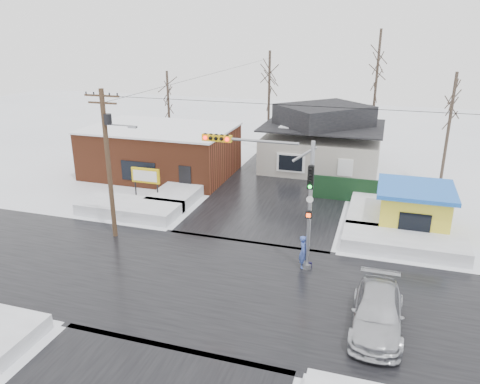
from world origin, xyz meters
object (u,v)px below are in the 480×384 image
(marquee_sign, at_px, (146,177))
(car, at_px, (377,313))
(kiosk, at_px, (414,208))
(pedestrian, at_px, (303,252))
(utility_pole, at_px, (109,156))
(traffic_signal, at_px, (280,186))

(marquee_sign, bearing_deg, car, -32.81)
(kiosk, distance_m, car, 11.46)
(pedestrian, bearing_deg, car, -142.52)
(utility_pole, height_order, kiosk, utility_pole)
(kiosk, relative_size, pedestrian, 2.51)
(marquee_sign, bearing_deg, pedestrian, -26.82)
(car, bearing_deg, utility_pole, 162.88)
(traffic_signal, height_order, car, traffic_signal)
(pedestrian, bearing_deg, marquee_sign, 58.18)
(marquee_sign, bearing_deg, traffic_signal, -29.72)
(utility_pole, height_order, car, utility_pole)
(traffic_signal, distance_m, kiosk, 10.43)
(traffic_signal, relative_size, kiosk, 1.52)
(traffic_signal, height_order, marquee_sign, traffic_signal)
(car, bearing_deg, traffic_signal, 141.16)
(pedestrian, xyz_separation_m, car, (3.97, -4.34, -0.16))
(pedestrian, relative_size, car, 0.35)
(utility_pole, distance_m, pedestrian, 12.45)
(traffic_signal, bearing_deg, marquee_sign, 150.28)
(marquee_sign, xyz_separation_m, pedestrian, (12.78, -6.46, -1.00))
(marquee_sign, distance_m, car, 19.97)
(kiosk, bearing_deg, traffic_signal, -135.16)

